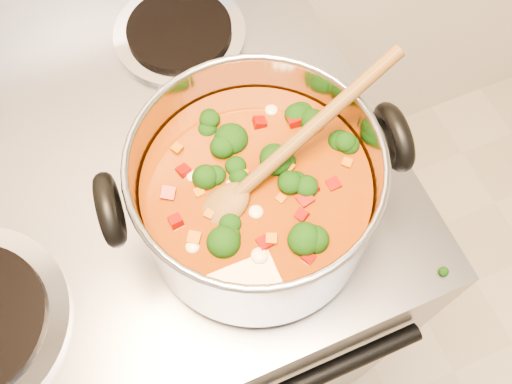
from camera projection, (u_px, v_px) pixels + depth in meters
electric_range at (148, 269)px, 1.14m from camera, size 0.76×0.69×1.08m
stockpot at (255, 195)px, 0.62m from camera, size 0.32×0.26×0.16m
wooden_spoon at (267, 168)px, 0.58m from camera, size 0.27×0.10×0.10m
cooktop_crumbs at (241, 355)px, 0.63m from camera, size 0.12×0.02×0.01m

